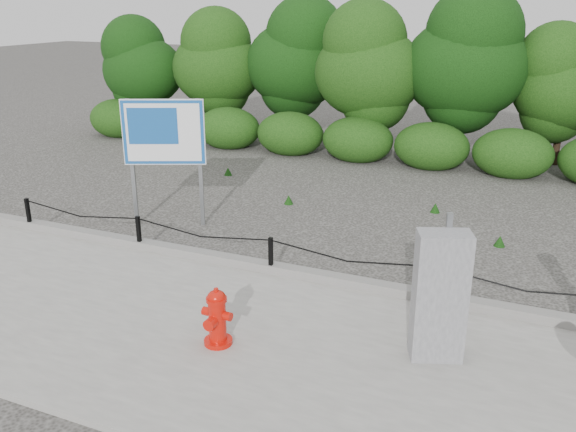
{
  "coord_description": "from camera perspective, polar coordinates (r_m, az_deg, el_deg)",
  "views": [
    {
      "loc": [
        3.72,
        -7.94,
        4.15
      ],
      "look_at": [
        0.21,
        0.2,
        1.0
      ],
      "focal_mm": 38.0,
      "sensor_mm": 36.0,
      "label": 1
    }
  ],
  "objects": [
    {
      "name": "advertising_sign",
      "position": [
        11.64,
        -11.55,
        7.16
      ],
      "size": [
        1.42,
        0.68,
        2.45
      ],
      "rotation": [
        0.0,
        0.0,
        0.41
      ],
      "color": "slate",
      "rests_on": "ground"
    },
    {
      "name": "ground",
      "position": [
        9.7,
        -1.6,
        -5.78
      ],
      "size": [
        90.0,
        90.0,
        0.0
      ],
      "primitive_type": "plane",
      "color": "#2D2B28",
      "rests_on": "ground"
    },
    {
      "name": "fire_hydrant",
      "position": [
        7.68,
        -6.67,
        -9.44
      ],
      "size": [
        0.4,
        0.4,
        0.77
      ],
      "rotation": [
        0.0,
        0.0,
        -0.03
      ],
      "color": "red",
      "rests_on": "sidewalk"
    },
    {
      "name": "treeline",
      "position": [
        17.12,
        15.13,
        13.57
      ],
      "size": [
        20.2,
        3.74,
        4.98
      ],
      "color": "black",
      "rests_on": "ground"
    },
    {
      "name": "curb",
      "position": [
        9.68,
        -1.49,
        -4.86
      ],
      "size": [
        14.0,
        0.22,
        0.14
      ],
      "primitive_type": "cube",
      "color": "slate",
      "rests_on": "sidewalk"
    },
    {
      "name": "sidewalk",
      "position": [
        8.13,
        -7.65,
        -11.02
      ],
      "size": [
        14.0,
        4.0,
        0.08
      ],
      "primitive_type": "cube",
      "color": "gray",
      "rests_on": "ground"
    },
    {
      "name": "utility_cabinet",
      "position": [
        7.4,
        14.02,
        -7.3
      ],
      "size": [
        0.69,
        0.55,
        1.77
      ],
      "rotation": [
        0.0,
        0.0,
        0.37
      ],
      "color": "#9B9A9D",
      "rests_on": "sidewalk"
    },
    {
      "name": "chain_barrier",
      "position": [
        9.52,
        -1.63,
        -3.29
      ],
      "size": [
        10.06,
        0.06,
        0.6
      ],
      "color": "black",
      "rests_on": "sidewalk"
    }
  ]
}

